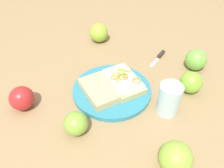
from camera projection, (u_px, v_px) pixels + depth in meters
ground_plane at (112, 92)px, 0.76m from camera, size 2.00×2.00×0.00m
plate at (112, 90)px, 0.76m from camera, size 0.26×0.26×0.02m
sandwich at (123, 81)px, 0.75m from camera, size 0.13×0.17×0.04m
bread_slice_side at (101, 90)px, 0.73m from camera, size 0.13×0.16×0.03m
apple_0 at (176, 158)px, 0.53m from camera, size 0.10×0.10×0.08m
apple_1 at (76, 124)px, 0.62m from camera, size 0.07×0.07×0.07m
apple_2 at (196, 60)px, 0.83m from camera, size 0.09×0.09×0.08m
apple_3 at (191, 82)px, 0.74m from camera, size 0.10×0.10×0.07m
apple_4 at (99, 33)px, 0.98m from camera, size 0.11×0.11×0.08m
apple_5 at (22, 98)px, 0.69m from camera, size 0.10×0.10×0.08m
drinking_glass at (169, 99)px, 0.67m from camera, size 0.07×0.07×0.10m
knife at (159, 56)px, 0.91m from camera, size 0.10×0.09×0.01m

